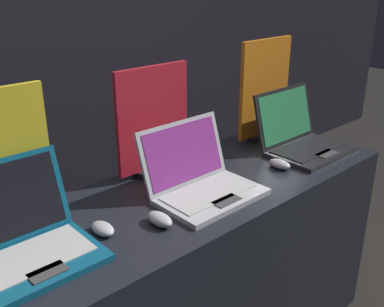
% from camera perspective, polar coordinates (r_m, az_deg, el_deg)
% --- Properties ---
extents(wall_back, '(8.00, 0.05, 2.80)m').
position_cam_1_polar(wall_back, '(2.70, -20.26, 15.55)').
color(wall_back, black).
rests_on(wall_back, ground_plane).
extents(display_counter, '(1.82, 0.61, 0.87)m').
position_cam_1_polar(display_counter, '(1.97, -0.11, -15.91)').
color(display_counter, black).
rests_on(display_counter, ground_plane).
extents(laptop_front, '(0.37, 0.34, 0.27)m').
position_cam_1_polar(laptop_front, '(1.42, -20.59, -10.03)').
color(laptop_front, '#0F5170').
rests_on(laptop_front, display_counter).
extents(mouse_front, '(0.06, 0.10, 0.03)m').
position_cam_1_polar(mouse_front, '(1.49, -11.28, -9.33)').
color(mouse_front, '#B2B2B7').
rests_on(mouse_front, display_counter).
extents(laptop_middle, '(0.39, 0.33, 0.26)m').
position_cam_1_polar(laptop_middle, '(1.69, 1.07, -3.25)').
color(laptop_middle, '#B7B7BC').
rests_on(laptop_middle, display_counter).
extents(mouse_middle, '(0.06, 0.11, 0.04)m').
position_cam_1_polar(mouse_middle, '(1.51, -4.12, -8.33)').
color(mouse_middle, '#B2B2B7').
rests_on(mouse_middle, display_counter).
extents(promo_stand_middle, '(0.35, 0.07, 0.45)m').
position_cam_1_polar(promo_stand_middle, '(1.83, -4.94, 3.86)').
color(promo_stand_middle, black).
rests_on(promo_stand_middle, display_counter).
extents(laptop_back, '(0.40, 0.34, 0.27)m').
position_cam_1_polar(laptop_back, '(2.16, 13.66, 2.05)').
color(laptop_back, black).
rests_on(laptop_back, display_counter).
extents(mouse_back, '(0.06, 0.10, 0.04)m').
position_cam_1_polar(mouse_back, '(1.96, 11.06, -1.32)').
color(mouse_back, '#B2B2B7').
rests_on(mouse_back, display_counter).
extents(promo_stand_back, '(0.34, 0.07, 0.49)m').
position_cam_1_polar(promo_stand_back, '(2.24, 9.20, 7.71)').
color(promo_stand_back, black).
rests_on(promo_stand_back, display_counter).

